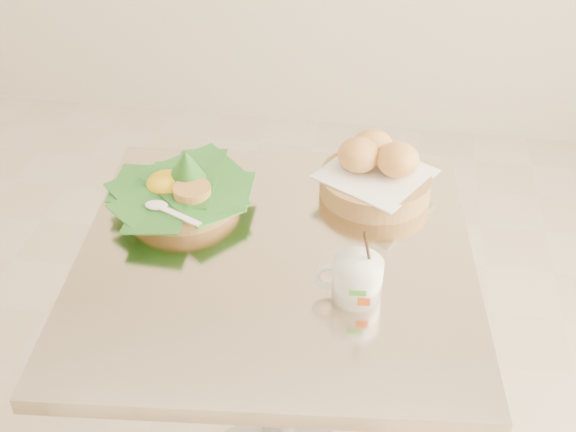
% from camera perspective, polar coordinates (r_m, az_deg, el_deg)
% --- Properties ---
extents(cafe_table, '(0.77, 0.77, 0.75)m').
position_cam_1_polar(cafe_table, '(1.43, -0.92, -9.86)').
color(cafe_table, gray).
rests_on(cafe_table, floor).
extents(rice_basket, '(0.27, 0.27, 0.13)m').
position_cam_1_polar(rice_basket, '(1.40, -8.37, 2.21)').
color(rice_basket, '#AF804B').
rests_on(rice_basket, cafe_table).
extents(bread_basket, '(0.25, 0.25, 0.11)m').
position_cam_1_polar(bread_basket, '(1.43, 6.92, 3.47)').
color(bread_basket, '#AF804B').
rests_on(bread_basket, cafe_table).
extents(coffee_mug, '(0.11, 0.08, 0.14)m').
position_cam_1_polar(coffee_mug, '(1.18, 5.39, -4.89)').
color(coffee_mug, white).
rests_on(coffee_mug, cafe_table).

